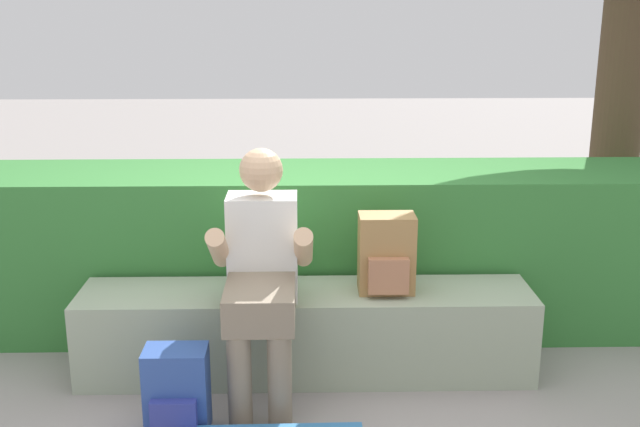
# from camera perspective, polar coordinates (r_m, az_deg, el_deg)

# --- Properties ---
(ground_plane) EXTENTS (24.00, 24.00, 0.00)m
(ground_plane) POSITION_cam_1_polar(r_m,az_deg,el_deg) (3.83, -0.99, -13.76)
(ground_plane) COLOR gray
(bench_main) EXTENTS (2.31, 0.45, 0.45)m
(bench_main) POSITION_cam_1_polar(r_m,az_deg,el_deg) (4.00, -1.03, -8.81)
(bench_main) COLOR #98A58B
(bench_main) RESTS_ON ground
(person_skater) EXTENTS (0.49, 0.62, 1.20)m
(person_skater) POSITION_cam_1_polar(r_m,az_deg,el_deg) (3.64, -4.39, -4.12)
(person_skater) COLOR white
(person_skater) RESTS_ON ground
(backpack_on_bench) EXTENTS (0.28, 0.23, 0.40)m
(backpack_on_bench) POSITION_cam_1_polar(r_m,az_deg,el_deg) (3.86, 4.98, -3.10)
(backpack_on_bench) COLOR #A37A47
(backpack_on_bench) RESTS_ON bench_main
(backpack_on_ground) EXTENTS (0.28, 0.23, 0.40)m
(backpack_on_ground) POSITION_cam_1_polar(r_m,az_deg,el_deg) (3.55, -10.62, -12.99)
(backpack_on_ground) COLOR #2D4C99
(backpack_on_ground) RESTS_ON ground
(hedge_row) EXTENTS (4.44, 0.72, 0.94)m
(hedge_row) POSITION_cam_1_polar(r_m,az_deg,el_deg) (4.49, 2.41, -2.67)
(hedge_row) COLOR #337633
(hedge_row) RESTS_ON ground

